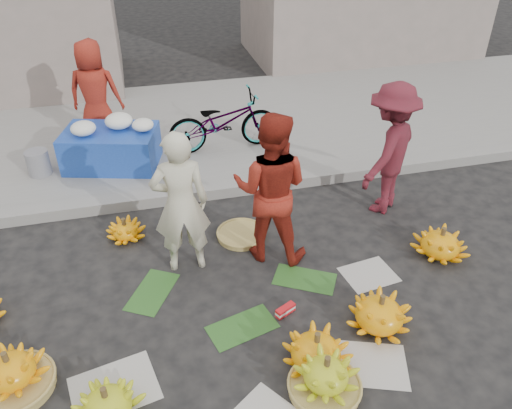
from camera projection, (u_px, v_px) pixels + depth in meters
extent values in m
plane|color=black|center=(248.00, 311.00, 4.96)|extent=(80.00, 80.00, 0.00)
cube|color=gray|center=(210.00, 191.00, 6.69)|extent=(40.00, 0.25, 0.15)
cube|color=gray|center=(189.00, 127.00, 8.40)|extent=(40.00, 4.00, 0.12)
cylinder|color=olive|center=(16.00, 385.00, 4.19)|extent=(0.63, 0.63, 0.09)
cylinder|color=#49361D|center=(5.00, 358.00, 4.00)|extent=(0.05, 0.05, 0.12)
cylinder|color=#49361D|center=(104.00, 394.00, 3.84)|extent=(0.05, 0.05, 0.12)
cylinder|color=olive|center=(324.00, 388.00, 4.16)|extent=(0.60, 0.60, 0.09)
cylinder|color=#49361D|center=(327.00, 363.00, 3.99)|extent=(0.05, 0.05, 0.12)
cylinder|color=#49361D|center=(317.00, 339.00, 4.25)|extent=(0.05, 0.05, 0.12)
cylinder|color=#49361D|center=(382.00, 301.00, 4.61)|extent=(0.05, 0.05, 0.12)
cylinder|color=#49361D|center=(443.00, 233.00, 5.51)|extent=(0.05, 0.05, 0.12)
cylinder|color=#49361D|center=(124.00, 223.00, 5.83)|extent=(0.05, 0.05, 0.12)
cylinder|color=olive|center=(241.00, 235.00, 5.95)|extent=(0.59, 0.59, 0.07)
cube|color=red|center=(285.00, 310.00, 4.90)|extent=(0.22, 0.16, 0.09)
imported|color=beige|center=(181.00, 204.00, 5.09)|extent=(0.61, 0.41, 1.62)
imported|color=#A32919|center=(271.00, 189.00, 5.25)|extent=(1.03, 0.95, 1.71)
imported|color=maroon|center=(389.00, 150.00, 6.04)|extent=(1.23, 1.18, 1.67)
cube|color=#1A3FA9|center=(111.00, 148.00, 7.06)|extent=(1.43, 1.11, 0.53)
ellipsoid|color=white|center=(83.00, 129.00, 6.76)|extent=(0.34, 0.34, 0.19)
ellipsoid|color=white|center=(119.00, 121.00, 6.93)|extent=(0.38, 0.38, 0.21)
ellipsoid|color=white|center=(143.00, 125.00, 6.88)|extent=(0.30, 0.30, 0.16)
cylinder|color=slate|center=(38.00, 163.00, 6.89)|extent=(0.31, 0.31, 0.35)
imported|color=#A32919|center=(95.00, 93.00, 7.40)|extent=(0.87, 0.67, 1.58)
imported|color=gray|center=(223.00, 122.00, 7.39)|extent=(0.65, 1.69, 0.88)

